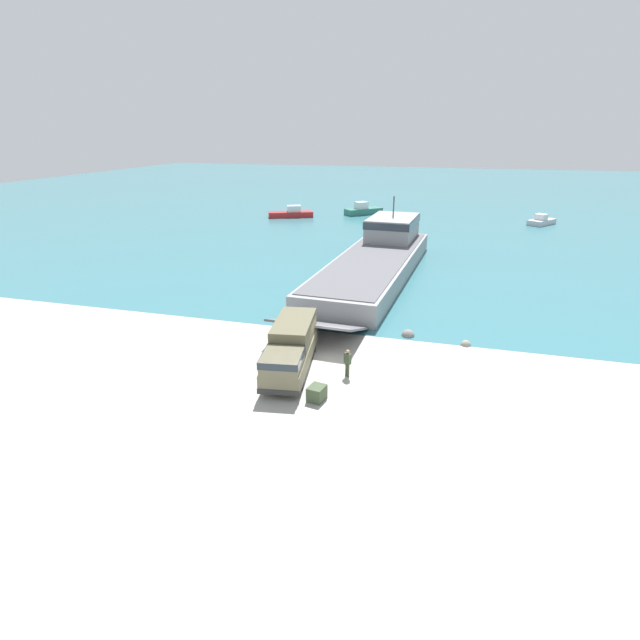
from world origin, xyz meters
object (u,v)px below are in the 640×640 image
Objects in this scene: moored_boat_b at (291,213)px; landing_craft at (378,256)px; moored_boat_a at (541,221)px; cargo_crate at (317,393)px; soldier_on_ramp at (348,361)px; military_truck at (291,348)px; moored_boat_c at (363,210)px.

landing_craft is at bearing -170.88° from moored_boat_b.
moored_boat_a reaches higher than cargo_crate.
soldier_on_ramp reaches higher than cargo_crate.
military_truck is at bearing 129.00° from cargo_crate.
moored_boat_b is at bearing -139.12° from moored_boat_a.
moored_boat_b is 13.22m from moored_boat_c.
moored_boat_b is at bearing 126.44° from landing_craft.
landing_craft is at bearing 92.47° from cargo_crate.
moored_boat_b is at bearing 109.90° from cargo_crate.
landing_craft reaches higher than moored_boat_b.
moored_boat_c is at bearing 98.66° from cargo_crate.
moored_boat_b is at bearing 54.74° from soldier_on_ramp.
moored_boat_a is 29.93m from moored_boat_c.
military_truck is 4.36m from cargo_crate.
cargo_crate is (1.23, -28.55, -1.22)m from landing_craft.
moored_boat_c reaches higher than moored_boat_a.
moored_boat_c is (-7.43, 62.93, -0.77)m from military_truck.
moored_boat_c reaches higher than moored_boat_b.
military_truck is 1.47× the size of moored_boat_a.
military_truck is at bearing 174.54° from moored_boat_b.
moored_boat_c is at bearing -149.29° from moored_boat_a.
moored_boat_b is (-22.70, 56.51, -0.40)m from soldier_on_ramp.
moored_boat_b is (-19.00, 56.54, -0.86)m from military_truck.
soldier_on_ramp is at bearing -81.57° from landing_craft.
soldier_on_ramp is (3.70, 0.03, -0.46)m from military_truck.
cargo_crate is at bearing 175.87° from moored_boat_b.
landing_craft is 25.31m from military_truck.
moored_boat_a is at bearing -108.66° from moored_boat_b.
moored_boat_b is (-20.43, 31.28, -0.99)m from landing_craft.
soldier_on_ramp is 63.88m from moored_boat_c.
landing_craft reaches higher than cargo_crate.
landing_craft reaches higher than moored_boat_a.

